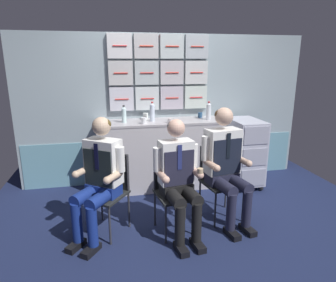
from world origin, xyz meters
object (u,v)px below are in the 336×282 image
(folding_chair_left, at_px, (109,184))
(folding_chair_right, at_px, (173,183))
(crew_member_by_counter, at_px, (226,161))
(espresso_cup_small, at_px, (146,116))
(crew_member_left, at_px, (99,174))
(water_bottle_blue_cap, at_px, (152,112))
(service_trolley, at_px, (244,151))
(folding_chair_by_counter, at_px, (218,173))
(crew_member_right, at_px, (179,175))

(folding_chair_left, relative_size, folding_chair_right, 1.00)
(folding_chair_right, distance_m, crew_member_by_counter, 0.64)
(folding_chair_right, relative_size, espresso_cup_small, 9.55)
(crew_member_left, xyz_separation_m, water_bottle_blue_cap, (0.72, 1.13, 0.42))
(service_trolley, bearing_deg, crew_member_left, -154.94)
(folding_chair_left, xyz_separation_m, water_bottle_blue_cap, (0.62, 1.00, 0.59))
(folding_chair_by_counter, relative_size, water_bottle_blue_cap, 3.12)
(water_bottle_blue_cap, bearing_deg, folding_chair_left, -121.93)
(espresso_cup_small, bearing_deg, water_bottle_blue_cap, -64.87)
(folding_chair_left, distance_m, water_bottle_blue_cap, 1.32)
(folding_chair_left, relative_size, crew_member_right, 0.68)
(folding_chair_by_counter, xyz_separation_m, crew_member_by_counter, (0.03, -0.15, 0.20))
(folding_chair_left, bearing_deg, crew_member_by_counter, -4.10)
(water_bottle_blue_cap, bearing_deg, crew_member_left, -122.38)
(crew_member_right, bearing_deg, folding_chair_right, 98.26)
(folding_chair_left, distance_m, crew_member_right, 0.76)
(folding_chair_left, distance_m, crew_member_by_counter, 1.29)
(crew_member_by_counter, bearing_deg, folding_chair_right, -177.00)
(folding_chair_right, distance_m, crew_member_right, 0.23)
(crew_member_left, relative_size, folding_chair_by_counter, 1.50)
(folding_chair_by_counter, xyz_separation_m, water_bottle_blue_cap, (-0.62, 0.94, 0.59))
(espresso_cup_small, bearing_deg, service_trolley, -13.68)
(folding_chair_right, xyz_separation_m, water_bottle_blue_cap, (-0.04, 1.12, 0.59))
(service_trolley, relative_size, folding_chair_by_counter, 1.17)
(folding_chair_right, bearing_deg, espresso_cup_small, 95.23)
(service_trolley, relative_size, folding_chair_right, 1.17)
(espresso_cup_small, bearing_deg, folding_chair_by_counter, -57.76)
(crew_member_left, xyz_separation_m, crew_member_right, (0.78, -0.15, -0.02))
(crew_member_right, distance_m, folding_chair_by_counter, 0.67)
(folding_chair_right, height_order, crew_member_by_counter, crew_member_by_counter)
(crew_member_left, distance_m, crew_member_right, 0.80)
(service_trolley, distance_m, folding_chair_by_counter, 1.03)
(crew_member_by_counter, bearing_deg, water_bottle_blue_cap, 120.53)
(folding_chair_left, height_order, water_bottle_blue_cap, water_bottle_blue_cap)
(crew_member_by_counter, xyz_separation_m, water_bottle_blue_cap, (-0.64, 1.09, 0.38))
(folding_chair_right, height_order, water_bottle_blue_cap, water_bottle_blue_cap)
(folding_chair_left, xyz_separation_m, crew_member_by_counter, (1.27, -0.09, 0.20))
(folding_chair_right, distance_m, espresso_cup_small, 1.38)
(service_trolley, height_order, folding_chair_by_counter, service_trolley)
(crew_member_by_counter, bearing_deg, folding_chair_left, 175.90)
(crew_member_right, bearing_deg, crew_member_left, 168.96)
(service_trolley, bearing_deg, espresso_cup_small, 166.32)
(folding_chair_left, xyz_separation_m, espresso_cup_small, (0.55, 1.16, 0.51))
(folding_chair_by_counter, bearing_deg, folding_chair_left, -177.08)
(crew_member_left, bearing_deg, folding_chair_by_counter, 8.24)
(folding_chair_left, xyz_separation_m, crew_member_left, (-0.09, -0.13, 0.17))
(folding_chair_by_counter, distance_m, crew_member_by_counter, 0.26)
(crew_member_right, relative_size, crew_member_by_counter, 0.95)
(crew_member_right, distance_m, water_bottle_blue_cap, 1.36)
(espresso_cup_small, bearing_deg, crew_member_right, -84.44)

